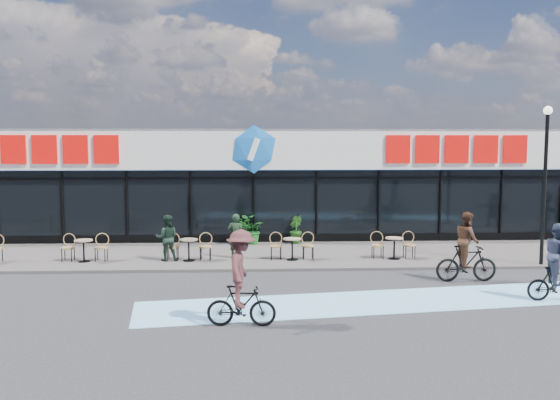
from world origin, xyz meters
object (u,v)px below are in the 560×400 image
object	(u,v)px
patron_left	(236,236)
cyclist_a	(557,267)
potted_plant_mid	(250,230)
patron_right	(167,238)
cyclist_b	(467,253)
potted_plant_left	(243,231)
potted_plant_right	(295,230)
lamp_post	(545,171)

from	to	relation	value
patron_left	cyclist_a	xyz separation A→B (m)	(8.44, -5.50, 0.03)
potted_plant_mid	cyclist_a	bearing A→B (deg)	-46.19
patron_left	cyclist_a	distance (m)	10.08
patron_right	cyclist_b	bearing A→B (deg)	155.55
potted_plant_left	cyclist_a	distance (m)	11.70
cyclist_a	cyclist_b	xyz separation A→B (m)	(-1.57, 2.21, -0.04)
potted_plant_mid	potted_plant_right	distance (m)	1.77
potted_plant_right	cyclist_b	distance (m)	7.72
lamp_post	potted_plant_right	world-z (taller)	lamp_post
cyclist_b	potted_plant_left	bearing A→B (deg)	137.70
patron_left	patron_right	bearing A→B (deg)	16.57
potted_plant_mid	cyclist_a	distance (m)	11.50
lamp_post	patron_right	world-z (taller)	lamp_post
lamp_post	potted_plant_mid	distance (m)	10.76
potted_plant_right	cyclist_b	size ratio (longest dim) A/B	0.52
patron_right	cyclist_a	bearing A→B (deg)	147.78
potted_plant_mid	potted_plant_left	bearing A→B (deg)	-177.18
potted_plant_mid	potted_plant_right	world-z (taller)	potted_plant_mid
patron_left	cyclist_b	distance (m)	7.62
potted_plant_left	potted_plant_mid	distance (m)	0.30
potted_plant_left	patron_left	size ratio (longest dim) A/B	0.68
potted_plant_right	cyclist_b	xyz separation A→B (m)	(4.62, -6.18, 0.23)
potted_plant_mid	lamp_post	bearing A→B (deg)	-24.00
potted_plant_right	cyclist_a	xyz separation A→B (m)	(6.20, -8.38, 0.26)
potted_plant_mid	cyclist_b	xyz separation A→B (m)	(6.39, -6.10, 0.21)
potted_plant_left	patron_left	xyz separation A→B (m)	(-0.19, -2.79, 0.24)
lamp_post	cyclist_a	size ratio (longest dim) A/B	2.52
patron_left	cyclist_a	bearing A→B (deg)	155.42
potted_plant_mid	patron_right	xyz separation A→B (m)	(-2.79, -3.13, 0.23)
potted_plant_left	lamp_post	bearing A→B (deg)	-23.29
lamp_post	patron_left	size ratio (longest dim) A/B	3.32
cyclist_a	cyclist_b	world-z (taller)	cyclist_b
potted_plant_left	cyclist_a	world-z (taller)	cyclist_a
patron_left	cyclist_b	bearing A→B (deg)	162.88
patron_right	cyclist_b	distance (m)	9.65
potted_plant_left	cyclist_a	bearing A→B (deg)	-45.10
potted_plant_left	patron_right	xyz separation A→B (m)	(-2.50, -3.11, 0.25)
patron_right	potted_plant_left	bearing A→B (deg)	-135.27
lamp_post	cyclist_a	xyz separation A→B (m)	(-1.60, -4.04, -2.26)
patron_left	patron_right	xyz separation A→B (m)	(-2.31, -0.33, 0.01)
patron_left	potted_plant_mid	bearing A→B (deg)	-91.22
lamp_post	potted_plant_right	size ratio (longest dim) A/B	4.80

